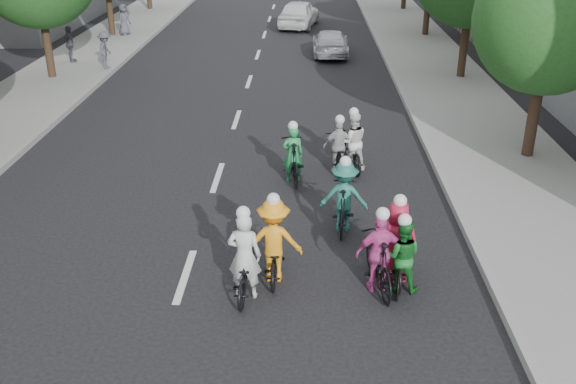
{
  "coord_description": "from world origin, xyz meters",
  "views": [
    {
      "loc": [
        2.4,
        -10.92,
        6.91
      ],
      "look_at": [
        2.01,
        1.94,
        1.0
      ],
      "focal_mm": 40.0,
      "sensor_mm": 36.0,
      "label": 1
    }
  ],
  "objects_px": {
    "cyclist_1": "(401,260)",
    "cyclist_8": "(339,152)",
    "follow_car_trail": "(299,14)",
    "cyclist_4": "(396,249)",
    "cyclist_5": "(293,158)",
    "follow_car_lead": "(330,43)",
    "spectator_0": "(105,50)",
    "cyclist_6": "(352,147)",
    "cyclist_0": "(245,266)",
    "cyclist_3": "(379,258)",
    "spectator_1": "(70,44)",
    "cyclist_7": "(344,201)",
    "spectator_2": "(124,19)",
    "cyclist_2": "(274,247)"
  },
  "relations": [
    {
      "from": "follow_car_lead",
      "to": "cyclist_4",
      "type": "bearing_deg",
      "value": 91.94
    },
    {
      "from": "cyclist_6",
      "to": "spectator_2",
      "type": "height_order",
      "value": "spectator_2"
    },
    {
      "from": "follow_car_lead",
      "to": "follow_car_trail",
      "type": "bearing_deg",
      "value": -77.45
    },
    {
      "from": "cyclist_5",
      "to": "cyclist_7",
      "type": "distance_m",
      "value": 3.03
    },
    {
      "from": "cyclist_7",
      "to": "spectator_0",
      "type": "bearing_deg",
      "value": -50.3
    },
    {
      "from": "spectator_0",
      "to": "cyclist_6",
      "type": "bearing_deg",
      "value": -137.5
    },
    {
      "from": "cyclist_7",
      "to": "follow_car_lead",
      "type": "height_order",
      "value": "cyclist_7"
    },
    {
      "from": "cyclist_4",
      "to": "follow_car_lead",
      "type": "relative_size",
      "value": 0.46
    },
    {
      "from": "cyclist_1",
      "to": "cyclist_8",
      "type": "relative_size",
      "value": 0.88
    },
    {
      "from": "cyclist_7",
      "to": "follow_car_trail",
      "type": "height_order",
      "value": "cyclist_7"
    },
    {
      "from": "cyclist_5",
      "to": "cyclist_6",
      "type": "height_order",
      "value": "cyclist_6"
    },
    {
      "from": "cyclist_3",
      "to": "follow_car_trail",
      "type": "relative_size",
      "value": 0.42
    },
    {
      "from": "cyclist_1",
      "to": "spectator_0",
      "type": "height_order",
      "value": "spectator_0"
    },
    {
      "from": "cyclist_5",
      "to": "spectator_0",
      "type": "distance_m",
      "value": 14.25
    },
    {
      "from": "cyclist_0",
      "to": "cyclist_3",
      "type": "xyz_separation_m",
      "value": [
        2.54,
        0.28,
        0.06
      ]
    },
    {
      "from": "cyclist_1",
      "to": "cyclist_8",
      "type": "height_order",
      "value": "cyclist_8"
    },
    {
      "from": "cyclist_7",
      "to": "cyclist_8",
      "type": "distance_m",
      "value": 3.45
    },
    {
      "from": "cyclist_3",
      "to": "cyclist_8",
      "type": "relative_size",
      "value": 1.05
    },
    {
      "from": "cyclist_0",
      "to": "spectator_0",
      "type": "relative_size",
      "value": 1.19
    },
    {
      "from": "cyclist_1",
      "to": "cyclist_2",
      "type": "distance_m",
      "value": 2.47
    },
    {
      "from": "cyclist_8",
      "to": "follow_car_trail",
      "type": "relative_size",
      "value": 0.4
    },
    {
      "from": "cyclist_2",
      "to": "cyclist_6",
      "type": "bearing_deg",
      "value": -107.99
    },
    {
      "from": "cyclist_5",
      "to": "spectator_1",
      "type": "relative_size",
      "value": 1.22
    },
    {
      "from": "cyclist_7",
      "to": "cyclist_4",
      "type": "bearing_deg",
      "value": 120.35
    },
    {
      "from": "cyclist_6",
      "to": "cyclist_0",
      "type": "bearing_deg",
      "value": 59.84
    },
    {
      "from": "cyclist_4",
      "to": "cyclist_6",
      "type": "distance_m",
      "value": 5.7
    },
    {
      "from": "cyclist_3",
      "to": "follow_car_lead",
      "type": "xyz_separation_m",
      "value": [
        -0.33,
        20.35,
        -0.07
      ]
    },
    {
      "from": "cyclist_0",
      "to": "follow_car_trail",
      "type": "distance_m",
      "value": 27.89
    },
    {
      "from": "cyclist_3",
      "to": "spectator_1",
      "type": "height_order",
      "value": "cyclist_3"
    },
    {
      "from": "cyclist_8",
      "to": "cyclist_7",
      "type": "bearing_deg",
      "value": 84.64
    },
    {
      "from": "follow_car_lead",
      "to": "spectator_0",
      "type": "xyz_separation_m",
      "value": [
        -9.8,
        -3.61,
        0.35
      ]
    },
    {
      "from": "cyclist_6",
      "to": "spectator_0",
      "type": "height_order",
      "value": "cyclist_6"
    },
    {
      "from": "cyclist_8",
      "to": "follow_car_trail",
      "type": "distance_m",
      "value": 21.79
    },
    {
      "from": "cyclist_0",
      "to": "cyclist_8",
      "type": "distance_m",
      "value": 6.46
    },
    {
      "from": "follow_car_trail",
      "to": "cyclist_4",
      "type": "bearing_deg",
      "value": 105.08
    },
    {
      "from": "follow_car_lead",
      "to": "cyclist_7",
      "type": "bearing_deg",
      "value": 89.21
    },
    {
      "from": "cyclist_6",
      "to": "cyclist_8",
      "type": "bearing_deg",
      "value": 18.47
    },
    {
      "from": "cyclist_8",
      "to": "cyclist_2",
      "type": "bearing_deg",
      "value": 70.09
    },
    {
      "from": "cyclist_8",
      "to": "spectator_0",
      "type": "height_order",
      "value": "spectator_0"
    },
    {
      "from": "cyclist_1",
      "to": "follow_car_lead",
      "type": "distance_m",
      "value": 20.34
    },
    {
      "from": "cyclist_7",
      "to": "follow_car_lead",
      "type": "bearing_deg",
      "value": -84.79
    },
    {
      "from": "cyclist_1",
      "to": "spectator_1",
      "type": "xyz_separation_m",
      "value": [
        -12.48,
        17.89,
        0.35
      ]
    },
    {
      "from": "cyclist_0",
      "to": "cyclist_8",
      "type": "relative_size",
      "value": 1.02
    },
    {
      "from": "follow_car_trail",
      "to": "spectator_2",
      "type": "xyz_separation_m",
      "value": [
        -9.35,
        -3.37,
        0.19
      ]
    },
    {
      "from": "cyclist_0",
      "to": "cyclist_5",
      "type": "relative_size",
      "value": 0.96
    },
    {
      "from": "cyclist_0",
      "to": "cyclist_5",
      "type": "bearing_deg",
      "value": -93.91
    },
    {
      "from": "cyclist_5",
      "to": "follow_car_lead",
      "type": "height_order",
      "value": "cyclist_5"
    },
    {
      "from": "cyclist_2",
      "to": "cyclist_6",
      "type": "xyz_separation_m",
      "value": [
        1.88,
        5.77,
        -0.07
      ]
    },
    {
      "from": "cyclist_6",
      "to": "follow_car_lead",
      "type": "distance_m",
      "value": 14.28
    },
    {
      "from": "cyclist_0",
      "to": "cyclist_1",
      "type": "bearing_deg",
      "value": -170.15
    }
  ]
}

